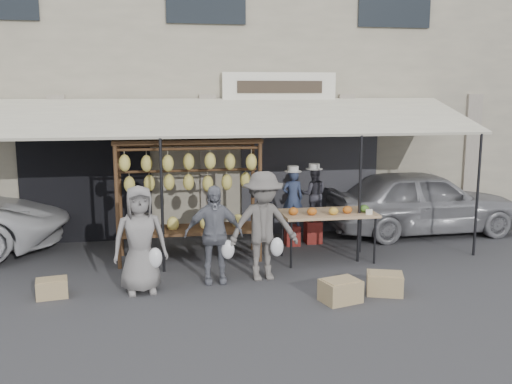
# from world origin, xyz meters

# --- Properties ---
(ground_plane) EXTENTS (90.00, 90.00, 0.00)m
(ground_plane) POSITION_xyz_m (0.00, 0.00, 0.00)
(ground_plane) COLOR #2D2D30
(shophouse) EXTENTS (24.00, 6.15, 7.30)m
(shophouse) POSITION_xyz_m (-0.00, 6.50, 3.65)
(shophouse) COLOR tan
(shophouse) RESTS_ON ground_plane
(awning) EXTENTS (10.00, 2.35, 2.92)m
(awning) POSITION_xyz_m (0.01, 2.28, 2.57)
(awning) COLOR beige
(awning) RESTS_ON ground_plane
(banana_rack) EXTENTS (2.60, 0.90, 2.24)m
(banana_rack) POSITION_xyz_m (-0.51, 1.81, 1.56)
(banana_rack) COLOR #463117
(banana_rack) RESTS_ON ground_plane
(produce_table) EXTENTS (1.70, 0.90, 1.04)m
(produce_table) POSITION_xyz_m (1.97, 1.31, 0.87)
(produce_table) COLOR tan
(produce_table) RESTS_ON ground_plane
(vendor_left) EXTENTS (0.43, 0.30, 1.14)m
(vendor_left) POSITION_xyz_m (1.58, 2.44, 0.97)
(vendor_left) COLOR navy
(vendor_left) RESTS_ON stool_left
(vendor_right) EXTENTS (0.60, 0.51, 1.10)m
(vendor_right) POSITION_xyz_m (2.04, 2.55, 1.01)
(vendor_right) COLOR #34333C
(vendor_right) RESTS_ON stool_right
(customer_left) EXTENTS (0.88, 0.63, 1.67)m
(customer_left) POSITION_xyz_m (-1.35, 0.19, 0.84)
(customer_left) COLOR gray
(customer_left) RESTS_ON ground_plane
(customer_mid) EXTENTS (0.95, 0.41, 1.60)m
(customer_mid) POSITION_xyz_m (-0.20, 0.46, 0.80)
(customer_mid) COLOR slate
(customer_mid) RESTS_ON ground_plane
(customer_right) EXTENTS (1.21, 0.77, 1.80)m
(customer_right) POSITION_xyz_m (0.61, 0.48, 0.90)
(customer_right) COLOR #615C57
(customer_right) RESTS_ON ground_plane
(stool_left) EXTENTS (0.36, 0.36, 0.40)m
(stool_left) POSITION_xyz_m (1.58, 2.44, 0.20)
(stool_left) COLOR maroon
(stool_left) RESTS_ON ground_plane
(stool_right) EXTENTS (0.40, 0.40, 0.45)m
(stool_right) POSITION_xyz_m (2.04, 2.55, 0.23)
(stool_right) COLOR maroon
(stool_right) RESTS_ON ground_plane
(crate_near_a) EXTENTS (0.64, 0.55, 0.33)m
(crate_near_a) POSITION_xyz_m (1.55, -0.73, 0.16)
(crate_near_a) COLOR tan
(crate_near_a) RESTS_ON ground_plane
(crate_near_b) EXTENTS (0.64, 0.56, 0.32)m
(crate_near_b) POSITION_xyz_m (2.33, -0.53, 0.16)
(crate_near_b) COLOR tan
(crate_near_b) RESTS_ON ground_plane
(crate_far) EXTENTS (0.50, 0.41, 0.27)m
(crate_far) POSITION_xyz_m (-2.68, 0.20, 0.14)
(crate_far) COLOR tan
(crate_far) RESTS_ON ground_plane
(sedan) EXTENTS (4.20, 1.78, 1.42)m
(sedan) POSITION_xyz_m (4.58, 2.93, 0.71)
(sedan) COLOR gray
(sedan) RESTS_ON ground_plane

